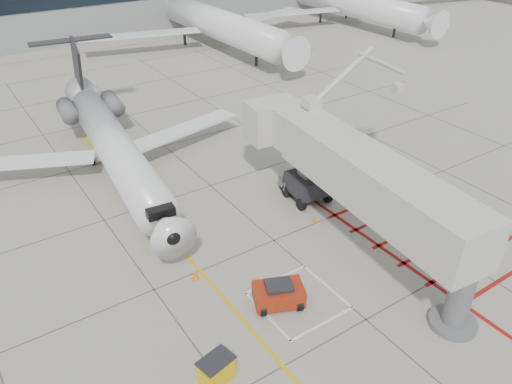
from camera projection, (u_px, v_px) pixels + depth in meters
ground_plane at (315, 276)px, 28.00m from camera, size 260.00×260.00×0.00m
regional_jet at (120, 141)px, 34.23m from camera, size 25.95×31.30×7.61m
jet_bridge at (372, 191)px, 28.01m from camera, size 11.66×21.19×8.12m
pushback_tug at (279, 293)px, 25.72m from camera, size 2.97×2.45×1.49m
spill_bin at (216, 370)px, 21.76m from camera, size 1.66×1.28×1.29m
baggage_cart at (293, 184)px, 35.63m from camera, size 2.08×1.60×1.17m
ground_power_unit at (375, 175)px, 35.84m from camera, size 2.87×2.01×2.08m
cone_nose at (195, 275)px, 27.65m from camera, size 0.40×0.40×0.56m
cone_side at (315, 219)px, 32.45m from camera, size 0.32×0.32×0.44m
bg_aircraft_c at (208, 1)px, 66.70m from camera, size 34.86×38.73×11.62m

